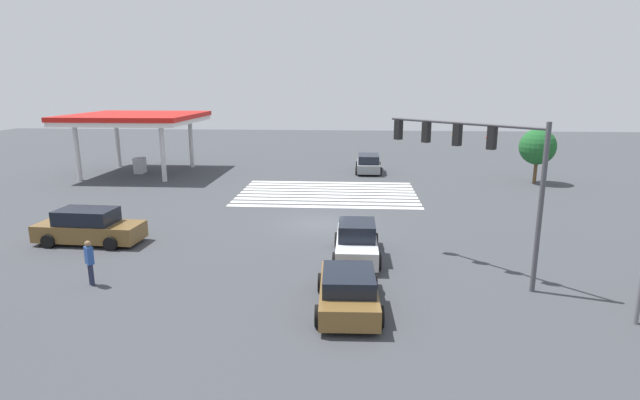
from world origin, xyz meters
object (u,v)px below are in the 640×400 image
at_px(car_1, 348,290).
at_px(pedestrian, 90,260).
at_px(car_0, 368,164).
at_px(tree_corner_a, 538,147).
at_px(car_3, 89,227).
at_px(traffic_signal_mast, 476,156).
at_px(car_2, 357,242).

xyz_separation_m(car_1, pedestrian, (9.61, -1.37, 0.30)).
bearing_deg(car_0, tree_corner_a, -106.36).
bearing_deg(car_1, car_0, -4.95).
height_order(car_1, pedestrian, pedestrian).
height_order(car_3, pedestrian, pedestrian).
bearing_deg(traffic_signal_mast, pedestrian, 54.54).
distance_m(car_0, car_1, 26.38).
relative_size(car_0, car_2, 1.05).
relative_size(traffic_signal_mast, tree_corner_a, 1.49).
xyz_separation_m(car_0, pedestrian, (10.99, 24.97, 0.24)).
relative_size(car_0, car_3, 0.94).
height_order(traffic_signal_mast, car_0, traffic_signal_mast).
relative_size(traffic_signal_mast, car_0, 1.31).
relative_size(car_1, car_3, 0.87).
bearing_deg(tree_corner_a, pedestrian, 42.08).
relative_size(car_0, pedestrian, 2.70).
distance_m(car_0, pedestrian, 27.28).
xyz_separation_m(traffic_signal_mast, tree_corner_a, (-9.01, -18.70, -1.92)).
height_order(traffic_signal_mast, pedestrian, traffic_signal_mast).
bearing_deg(car_3, traffic_signal_mast, -5.28).
relative_size(car_0, tree_corner_a, 1.15).
bearing_deg(car_3, tree_corner_a, 34.91).
height_order(traffic_signal_mast, car_1, traffic_signal_mast).
distance_m(car_1, pedestrian, 9.71).
bearing_deg(car_3, car_2, -2.62).
bearing_deg(traffic_signal_mast, car_2, 29.53).
bearing_deg(pedestrian, car_2, -27.59).
relative_size(car_3, tree_corner_a, 1.22).
distance_m(car_2, pedestrian, 10.56).
distance_m(car_0, tree_corner_a, 13.13).
bearing_deg(pedestrian, car_0, 18.40).
height_order(traffic_signal_mast, car_3, traffic_signal_mast).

